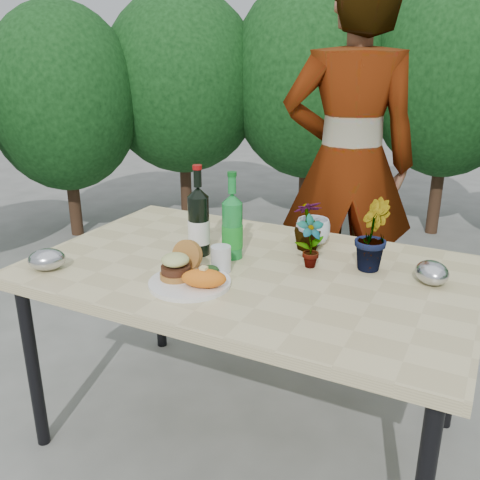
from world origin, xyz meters
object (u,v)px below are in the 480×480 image
at_px(person, 349,165).
at_px(patio_table, 250,281).
at_px(dinner_plate, 190,283).
at_px(wine_bottle, 199,222).

bearing_deg(person, patio_table, 64.92).
height_order(dinner_plate, person, person).
xyz_separation_m(patio_table, dinner_plate, (-0.11, -0.24, 0.06)).
relative_size(dinner_plate, wine_bottle, 0.80).
bearing_deg(person, dinner_plate, 60.59).
height_order(patio_table, wine_bottle, wine_bottle).
height_order(dinner_plate, wine_bottle, wine_bottle).
bearing_deg(patio_table, wine_bottle, 172.92).
relative_size(patio_table, dinner_plate, 5.71).
xyz_separation_m(patio_table, person, (0.07, 1.02, 0.25)).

